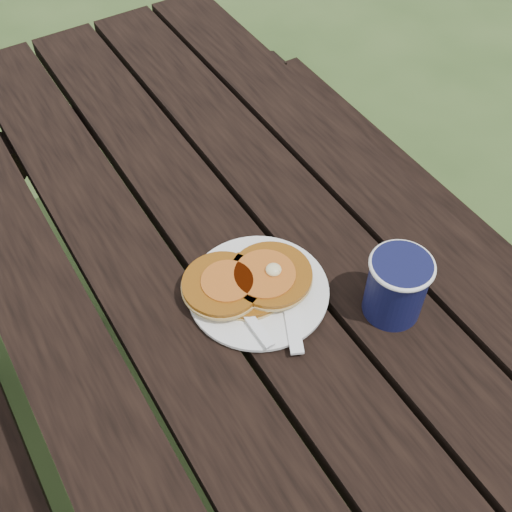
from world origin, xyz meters
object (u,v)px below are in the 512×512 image
picnic_table (263,410)px  pancake_stack (248,281)px  plate (258,291)px  coffee_cup (397,284)px

picnic_table → pancake_stack: (-0.01, 0.03, 0.41)m
plate → coffee_cup: 0.21m
picnic_table → pancake_stack: pancake_stack is taller
picnic_table → coffee_cup: coffee_cup is taller
picnic_table → pancake_stack: bearing=117.3°
pancake_stack → coffee_cup: bearing=-40.5°
plate → pancake_stack: bearing=128.0°
picnic_table → coffee_cup: 0.48m
picnic_table → coffee_cup: (0.15, -0.12, 0.44)m
pancake_stack → coffee_cup: 0.23m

